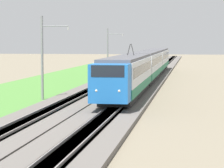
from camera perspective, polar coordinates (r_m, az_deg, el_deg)
ballast_main at (r=55.33m, az=-2.15°, el=-0.73°), size 240.00×4.40×0.30m
ballast_adjacent at (r=54.66m, az=2.54°, el=-0.80°), size 240.00×4.40×0.30m
track_main at (r=55.33m, az=-2.15°, el=-0.72°), size 240.00×1.57×0.45m
track_adjacent at (r=54.66m, az=2.54°, el=-0.79°), size 240.00×1.57×0.45m
grass_verge at (r=57.09m, az=-9.17°, el=-0.71°), size 240.00×11.24×0.12m
passenger_train at (r=67.21m, az=3.71°, el=2.13°), size 61.26×2.94×5.07m
catenary_mast_mid at (r=47.49m, az=-7.45°, el=2.89°), size 0.22×2.56×7.57m
catenary_mast_far at (r=83.31m, az=-0.43°, el=3.61°), size 0.22×2.56×7.31m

